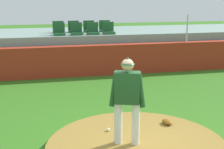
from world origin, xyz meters
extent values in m
cylinder|color=olive|center=(0.00, 0.00, 0.10)|extent=(3.74, 3.74, 0.19)
cylinder|color=silver|center=(-0.36, 0.15, 0.63)|extent=(0.17, 0.17, 0.88)
cylinder|color=silver|center=(-0.03, 0.03, 0.63)|extent=(0.17, 0.17, 0.88)
cube|color=#1E4723|center=(-0.20, 0.09, 1.39)|extent=(0.55, 0.41, 0.63)
cylinder|color=#1E4723|center=(-0.44, 0.17, 1.35)|extent=(0.23, 0.17, 0.72)
cylinder|color=#1E4723|center=(0.05, 0.01, 1.35)|extent=(0.23, 0.17, 0.72)
sphere|color=tan|center=(-0.20, 0.09, 1.85)|extent=(0.24, 0.24, 0.24)
cone|color=#1E4723|center=(-0.20, 0.09, 1.93)|extent=(0.35, 0.35, 0.13)
sphere|color=white|center=(-0.44, 0.77, 0.23)|extent=(0.07, 0.07, 0.07)
ellipsoid|color=brown|center=(1.00, 0.85, 0.25)|extent=(0.26, 0.34, 0.11)
cube|color=#A12D1A|center=(0.00, 6.70, 0.61)|extent=(17.66, 0.40, 1.21)
cylinder|color=silver|center=(4.19, 6.70, 1.79)|extent=(0.06, 0.06, 1.15)
cube|color=gray|center=(0.00, 9.00, 0.77)|extent=(17.31, 3.70, 1.53)
cube|color=#1F502B|center=(-1.04, 7.59, 1.58)|extent=(0.48, 0.44, 0.10)
cube|color=#1F502B|center=(-1.04, 7.77, 1.83)|extent=(0.48, 0.08, 0.40)
cube|color=#1F502B|center=(-0.33, 7.58, 1.58)|extent=(0.48, 0.44, 0.10)
cube|color=#1F502B|center=(-0.33, 7.76, 1.83)|extent=(0.48, 0.08, 0.40)
cube|color=#1F502B|center=(0.36, 7.57, 1.58)|extent=(0.48, 0.44, 0.10)
cube|color=#1F502B|center=(0.36, 7.75, 1.83)|extent=(0.48, 0.08, 0.40)
cube|color=#1F502B|center=(1.04, 7.60, 1.58)|extent=(0.48, 0.44, 0.10)
cube|color=#1F502B|center=(1.04, 7.78, 1.83)|extent=(0.48, 0.08, 0.40)
cube|color=#1F502B|center=(-1.02, 8.49, 1.58)|extent=(0.48, 0.44, 0.10)
cube|color=#1F502B|center=(-1.02, 8.67, 1.83)|extent=(0.48, 0.08, 0.40)
cube|color=#1F502B|center=(-0.34, 8.50, 1.58)|extent=(0.48, 0.44, 0.10)
cube|color=#1F502B|center=(-0.34, 8.68, 1.83)|extent=(0.48, 0.08, 0.40)
cube|color=#1F502B|center=(0.34, 8.50, 1.58)|extent=(0.48, 0.44, 0.10)
cube|color=#1F502B|center=(0.34, 8.68, 1.83)|extent=(0.48, 0.08, 0.40)
cube|color=#1F502B|center=(1.06, 8.48, 1.58)|extent=(0.48, 0.44, 0.10)
cube|color=#1F502B|center=(1.06, 8.66, 1.83)|extent=(0.48, 0.08, 0.40)
camera|label=1|loc=(-1.82, -5.79, 3.18)|focal=51.69mm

